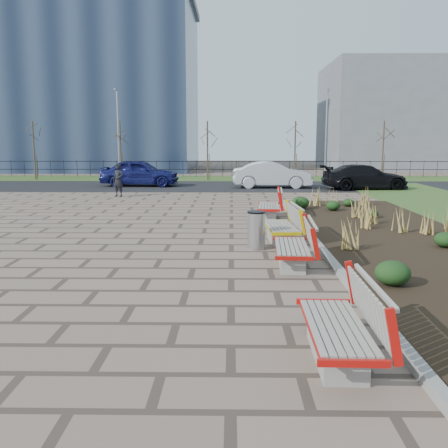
{
  "coord_description": "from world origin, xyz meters",
  "views": [
    {
      "loc": [
        1.67,
        -8.07,
        2.77
      ],
      "look_at": [
        1.5,
        3.0,
        0.9
      ],
      "focal_mm": 40.0,
      "sensor_mm": 36.0,
      "label": 1
    }
  ],
  "objects_px": {
    "litter_bin": "(256,231)",
    "car_silver": "(272,175)",
    "car_black": "(365,177)",
    "car_blue": "(140,173)",
    "bench_a": "(336,322)",
    "pedestrian": "(118,180)",
    "bench_c": "(280,224)",
    "lamp_west": "(118,136)",
    "bench_b": "(292,244)",
    "bench_d": "(269,204)",
    "lamp_east": "(326,136)"
  },
  "relations": [
    {
      "from": "litter_bin",
      "to": "car_silver",
      "type": "relative_size",
      "value": 0.21
    },
    {
      "from": "litter_bin",
      "to": "car_black",
      "type": "height_order",
      "value": "car_black"
    },
    {
      "from": "car_blue",
      "to": "car_black",
      "type": "xyz_separation_m",
      "value": [
        13.02,
        -1.86,
        -0.1
      ]
    },
    {
      "from": "bench_a",
      "to": "pedestrian",
      "type": "relative_size",
      "value": 1.29
    },
    {
      "from": "pedestrian",
      "to": "car_silver",
      "type": "relative_size",
      "value": 0.36
    },
    {
      "from": "bench_c",
      "to": "pedestrian",
      "type": "relative_size",
      "value": 1.29
    },
    {
      "from": "litter_bin",
      "to": "lamp_west",
      "type": "distance_m",
      "value": 23.21
    },
    {
      "from": "bench_c",
      "to": "car_black",
      "type": "height_order",
      "value": "car_black"
    },
    {
      "from": "bench_b",
      "to": "litter_bin",
      "type": "relative_size",
      "value": 2.2
    },
    {
      "from": "bench_b",
      "to": "car_silver",
      "type": "xyz_separation_m",
      "value": [
        1.04,
        18.27,
        0.27
      ]
    },
    {
      "from": "bench_d",
      "to": "car_silver",
      "type": "relative_size",
      "value": 0.46
    },
    {
      "from": "bench_b",
      "to": "litter_bin",
      "type": "xyz_separation_m",
      "value": [
        -0.7,
        1.74,
        -0.02
      ]
    },
    {
      "from": "car_blue",
      "to": "bench_a",
      "type": "bearing_deg",
      "value": -161.73
    },
    {
      "from": "pedestrian",
      "to": "bench_a",
      "type": "bearing_deg",
      "value": -45.51
    },
    {
      "from": "lamp_east",
      "to": "bench_b",
      "type": "bearing_deg",
      "value": -102.13
    },
    {
      "from": "lamp_east",
      "to": "litter_bin",
      "type": "bearing_deg",
      "value": -104.83
    },
    {
      "from": "bench_a",
      "to": "lamp_west",
      "type": "xyz_separation_m",
      "value": [
        -9.0,
        28.03,
        2.54
      ]
    },
    {
      "from": "car_silver",
      "to": "litter_bin",
      "type": "bearing_deg",
      "value": 175.43
    },
    {
      "from": "litter_bin",
      "to": "car_silver",
      "type": "height_order",
      "value": "car_silver"
    },
    {
      "from": "bench_c",
      "to": "car_silver",
      "type": "relative_size",
      "value": 0.46
    },
    {
      "from": "bench_a",
      "to": "lamp_east",
      "type": "relative_size",
      "value": 0.35
    },
    {
      "from": "lamp_west",
      "to": "lamp_east",
      "type": "bearing_deg",
      "value": 0.0
    },
    {
      "from": "car_silver",
      "to": "car_blue",
      "type": "bearing_deg",
      "value": 84.63
    },
    {
      "from": "litter_bin",
      "to": "lamp_west",
      "type": "height_order",
      "value": "lamp_west"
    },
    {
      "from": "bench_a",
      "to": "lamp_east",
      "type": "bearing_deg",
      "value": 81.06
    },
    {
      "from": "car_silver",
      "to": "bench_d",
      "type": "bearing_deg",
      "value": 176.21
    },
    {
      "from": "bench_c",
      "to": "car_silver",
      "type": "xyz_separation_m",
      "value": [
        1.04,
        15.62,
        0.27
      ]
    },
    {
      "from": "lamp_east",
      "to": "lamp_west",
      "type": "bearing_deg",
      "value": 180.0
    },
    {
      "from": "bench_a",
      "to": "litter_bin",
      "type": "xyz_separation_m",
      "value": [
        -0.7,
        6.51,
        -0.02
      ]
    },
    {
      "from": "car_blue",
      "to": "car_black",
      "type": "relative_size",
      "value": 0.98
    },
    {
      "from": "bench_a",
      "to": "bench_b",
      "type": "xyz_separation_m",
      "value": [
        0.0,
        4.77,
        0.0
      ]
    },
    {
      "from": "bench_d",
      "to": "pedestrian",
      "type": "relative_size",
      "value": 1.29
    },
    {
      "from": "lamp_west",
      "to": "bench_c",
      "type": "bearing_deg",
      "value": -66.42
    },
    {
      "from": "car_black",
      "to": "car_silver",
      "type": "bearing_deg",
      "value": 74.22
    },
    {
      "from": "bench_a",
      "to": "litter_bin",
      "type": "height_order",
      "value": "bench_a"
    },
    {
      "from": "bench_c",
      "to": "bench_d",
      "type": "distance_m",
      "value": 4.25
    },
    {
      "from": "bench_d",
      "to": "lamp_west",
      "type": "xyz_separation_m",
      "value": [
        -9.0,
        16.36,
        2.54
      ]
    },
    {
      "from": "lamp_west",
      "to": "bench_a",
      "type": "bearing_deg",
      "value": -72.2
    },
    {
      "from": "bench_b",
      "to": "bench_c",
      "type": "xyz_separation_m",
      "value": [
        0.0,
        2.65,
        0.0
      ]
    },
    {
      "from": "bench_d",
      "to": "car_silver",
      "type": "distance_m",
      "value": 11.41
    },
    {
      "from": "car_black",
      "to": "pedestrian",
      "type": "bearing_deg",
      "value": 100.14
    },
    {
      "from": "bench_b",
      "to": "car_black",
      "type": "bearing_deg",
      "value": 73.99
    },
    {
      "from": "bench_b",
      "to": "lamp_east",
      "type": "height_order",
      "value": "lamp_east"
    },
    {
      "from": "car_blue",
      "to": "bench_d",
      "type": "bearing_deg",
      "value": -148.54
    },
    {
      "from": "car_blue",
      "to": "lamp_east",
      "type": "distance_m",
      "value": 12.74
    },
    {
      "from": "bench_c",
      "to": "lamp_west",
      "type": "height_order",
      "value": "lamp_west"
    },
    {
      "from": "bench_a",
      "to": "pedestrian",
      "type": "distance_m",
      "value": 19.69
    },
    {
      "from": "bench_b",
      "to": "litter_bin",
      "type": "distance_m",
      "value": 1.88
    },
    {
      "from": "litter_bin",
      "to": "lamp_east",
      "type": "xyz_separation_m",
      "value": [
        5.7,
        21.52,
        2.56
      ]
    },
    {
      "from": "bench_c",
      "to": "bench_d",
      "type": "height_order",
      "value": "same"
    }
  ]
}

